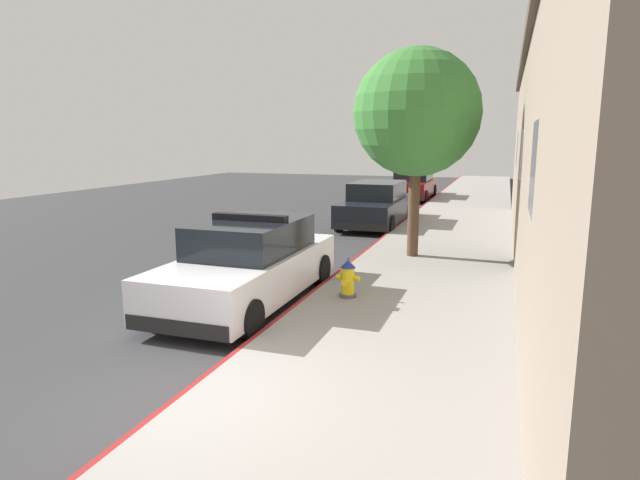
{
  "coord_description": "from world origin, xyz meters",
  "views": [
    {
      "loc": [
        3.36,
        -4.99,
        3.05
      ],
      "look_at": [
        -0.2,
        5.35,
        1.0
      ],
      "focal_mm": 30.22,
      "sensor_mm": 36.0,
      "label": 1
    }
  ],
  "objects_px": {
    "parked_car_dark_far": "(413,185)",
    "fire_hydrant": "(348,279)",
    "police_cruiser": "(249,264)",
    "parked_car_silver_ahead": "(376,205)",
    "street_tree": "(417,113)"
  },
  "relations": [
    {
      "from": "police_cruiser",
      "to": "fire_hydrant",
      "type": "bearing_deg",
      "value": 13.25
    },
    {
      "from": "parked_car_silver_ahead",
      "to": "parked_car_dark_far",
      "type": "bearing_deg",
      "value": 91.17
    },
    {
      "from": "fire_hydrant",
      "to": "street_tree",
      "type": "relative_size",
      "value": 0.15
    },
    {
      "from": "police_cruiser",
      "to": "street_tree",
      "type": "relative_size",
      "value": 0.96
    },
    {
      "from": "parked_car_dark_far",
      "to": "street_tree",
      "type": "distance_m",
      "value": 14.98
    },
    {
      "from": "parked_car_silver_ahead",
      "to": "parked_car_dark_far",
      "type": "xyz_separation_m",
      "value": [
        -0.19,
        9.1,
        0.0
      ]
    },
    {
      "from": "police_cruiser",
      "to": "parked_car_silver_ahead",
      "type": "relative_size",
      "value": 1.0
    },
    {
      "from": "parked_car_dark_far",
      "to": "fire_hydrant",
      "type": "distance_m",
      "value": 18.62
    },
    {
      "from": "police_cruiser",
      "to": "parked_car_dark_far",
      "type": "relative_size",
      "value": 1.0
    },
    {
      "from": "parked_car_silver_ahead",
      "to": "fire_hydrant",
      "type": "distance_m",
      "value": 9.57
    },
    {
      "from": "fire_hydrant",
      "to": "parked_car_dark_far",
      "type": "bearing_deg",
      "value": 95.68
    },
    {
      "from": "parked_car_silver_ahead",
      "to": "fire_hydrant",
      "type": "relative_size",
      "value": 6.37
    },
    {
      "from": "police_cruiser",
      "to": "fire_hydrant",
      "type": "distance_m",
      "value": 1.87
    },
    {
      "from": "police_cruiser",
      "to": "parked_car_dark_far",
      "type": "bearing_deg",
      "value": 90.11
    },
    {
      "from": "police_cruiser",
      "to": "street_tree",
      "type": "height_order",
      "value": "street_tree"
    }
  ]
}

